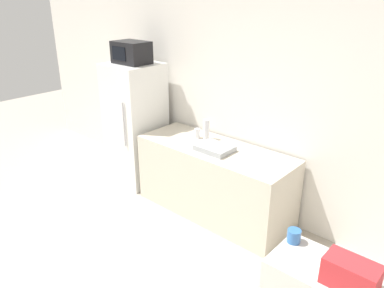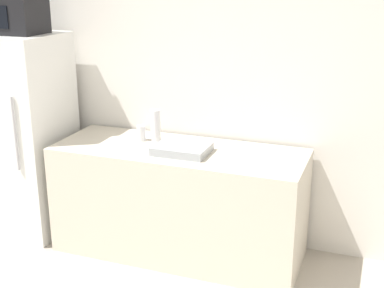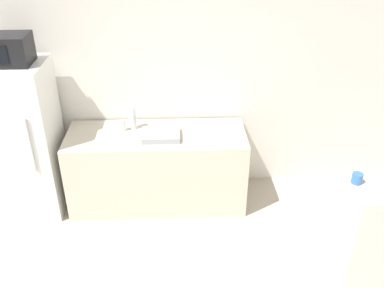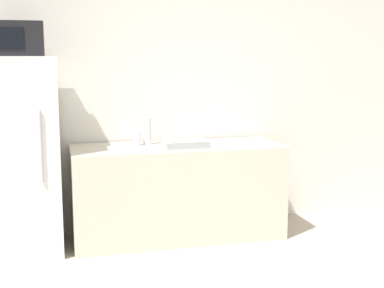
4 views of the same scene
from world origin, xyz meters
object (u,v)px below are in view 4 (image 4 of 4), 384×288
microwave (14,39)px  bottle_short (137,139)px  refrigerator (20,156)px  bottle_tall (147,131)px

microwave → bottle_short: 1.36m
refrigerator → bottle_short: bearing=7.0°
refrigerator → bottle_tall: refrigerator is taller
refrigerator → microwave: size_ratio=3.58×
bottle_tall → bottle_short: size_ratio=2.02×
microwave → bottle_tall: (1.12, 0.17, -0.82)m
refrigerator → bottle_tall: size_ratio=6.74×
refrigerator → microwave: bearing=-109.3°
microwave → bottle_short: microwave is taller
bottle_tall → bottle_short: bottle_tall is taller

